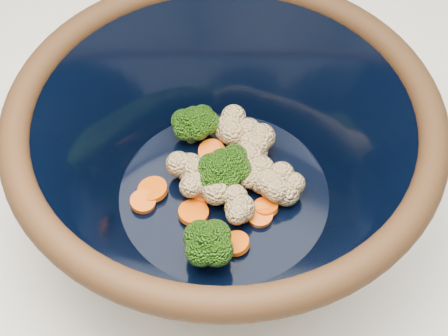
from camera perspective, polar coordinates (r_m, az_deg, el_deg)
The scene contains 2 objects.
mixing_bowl at distance 0.60m, azimuth 0.00°, elevation 0.96°, with size 0.42×0.42×0.17m.
vegetable_pile at distance 0.63m, azimuth 0.04°, elevation -0.30°, with size 0.16×0.18×0.05m.
Camera 1 is at (0.16, -0.37, 1.47)m, focal length 50.00 mm.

